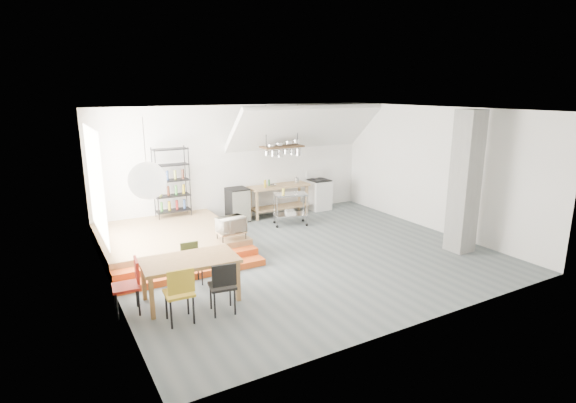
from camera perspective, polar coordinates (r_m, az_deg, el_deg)
floor at (r=10.14m, az=1.92°, el=-6.80°), size 8.00×8.00×0.00m
wall_back at (r=12.75m, az=-6.29°, el=4.90°), size 8.00×0.04×3.20m
wall_left at (r=8.37m, az=-22.03°, el=-0.88°), size 0.04×7.00×3.20m
wall_right at (r=12.23m, az=18.21°, el=3.89°), size 0.04×7.00×3.20m
ceiling at (r=9.49m, az=2.08°, el=11.57°), size 8.00×7.00×0.02m
slope_ceiling at (r=12.93m, az=2.10°, el=9.34°), size 4.40×1.44×1.32m
window_pane at (r=9.79m, az=-23.27°, el=2.25°), size 0.02×2.50×2.20m
platform at (r=10.91m, az=-15.05°, el=-4.66°), size 3.00×3.00×0.40m
step_lower at (r=9.19m, az=-11.81°, el=-8.92°), size 3.00×0.35×0.13m
step_upper at (r=9.48m, az=-12.50°, el=-7.81°), size 3.00×0.35×0.27m
concrete_column at (r=10.75m, az=21.56°, el=2.29°), size 0.50×0.50×3.20m
kitchen_counter at (r=13.10m, az=-1.15°, el=0.88°), size 1.80×0.60×0.91m
stove at (r=13.84m, az=3.94°, el=0.95°), size 0.60×0.60×1.18m
pot_rack at (r=12.68m, az=-0.58°, el=6.65°), size 1.20×0.50×1.43m
wire_shelving at (r=11.87m, az=-14.56°, el=2.52°), size 0.88×0.38×1.80m
microwave_shelf at (r=9.99m, az=-7.20°, el=-3.91°), size 0.60×0.40×0.16m
paper_lantern at (r=7.47m, az=-17.43°, el=2.53°), size 0.60×0.60×0.60m
dining_table at (r=8.00m, az=-12.37°, el=-7.68°), size 1.67×1.00×0.77m
chair_mustard at (r=7.31m, az=-13.58°, el=-10.91°), size 0.46×0.46×0.96m
chair_black at (r=7.49m, az=-8.25°, el=-10.24°), size 0.48×0.48×0.91m
chair_olive at (r=8.79m, az=-12.21°, el=-7.20°), size 0.38×0.38×0.79m
chair_red at (r=7.90m, az=-19.38°, el=-9.56°), size 0.46×0.46×0.92m
rolling_cart at (r=12.18m, az=0.31°, el=-0.41°), size 0.99×0.74×0.88m
mini_fridge at (r=12.63m, az=-6.42°, el=-0.41°), size 0.56×0.56×0.95m
microwave at (r=9.94m, az=-7.23°, el=-2.91°), size 0.65×0.49×0.33m
bowl at (r=12.88m, az=-1.96°, el=2.07°), size 0.24×0.24×0.05m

